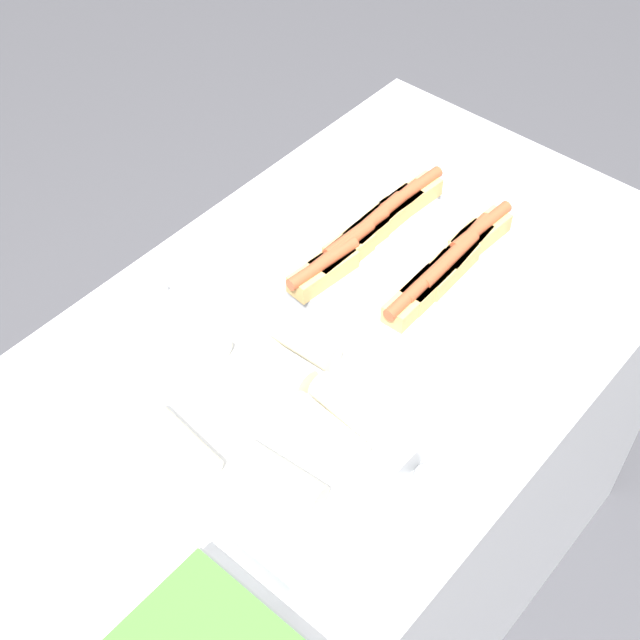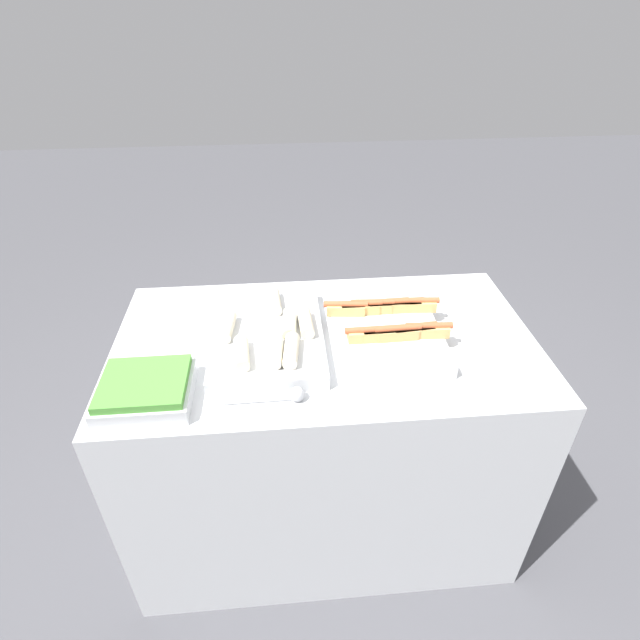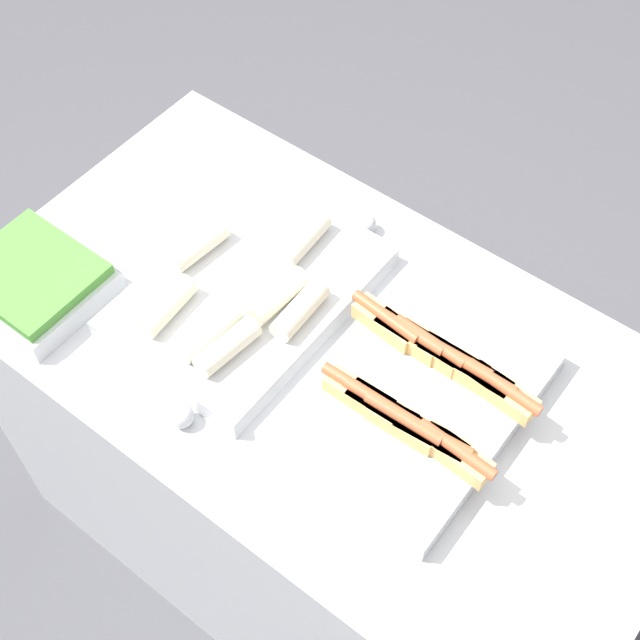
{
  "view_description": "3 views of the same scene",
  "coord_description": "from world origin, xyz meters",
  "px_view_note": "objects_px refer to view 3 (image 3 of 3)",
  "views": [
    {
      "loc": [
        -0.74,
        -0.62,
        2.09
      ],
      "look_at": [
        -0.02,
        0.0,
        1.03
      ],
      "focal_mm": 50.0,
      "sensor_mm": 36.0,
      "label": 1
    },
    {
      "loc": [
        -0.14,
        -1.36,
        1.97
      ],
      "look_at": [
        -0.02,
        0.0,
        1.03
      ],
      "focal_mm": 28.0,
      "sensor_mm": 36.0,
      "label": 2
    },
    {
      "loc": [
        0.57,
        -0.76,
        2.38
      ],
      "look_at": [
        -0.02,
        0.0,
        1.03
      ],
      "focal_mm": 50.0,
      "sensor_mm": 36.0,
      "label": 3
    }
  ],
  "objects_px": {
    "tray_hotdogs": "(418,394)",
    "tray_wraps": "(248,293)",
    "tray_side_front": "(34,281)",
    "serving_spoon_near": "(174,411)",
    "serving_spoon_far": "(359,221)"
  },
  "relations": [
    {
      "from": "tray_wraps",
      "to": "serving_spoon_far",
      "type": "height_order",
      "value": "tray_wraps"
    },
    {
      "from": "tray_wraps",
      "to": "serving_spoon_near",
      "type": "xyz_separation_m",
      "value": [
        0.06,
        -0.28,
        -0.01
      ]
    },
    {
      "from": "serving_spoon_near",
      "to": "serving_spoon_far",
      "type": "xyz_separation_m",
      "value": [
        -0.0,
        0.58,
        0.0
      ]
    },
    {
      "from": "serving_spoon_near",
      "to": "tray_hotdogs",
      "type": "bearing_deg",
      "value": 40.79
    },
    {
      "from": "tray_hotdogs",
      "to": "serving_spoon_far",
      "type": "bearing_deg",
      "value": 139.92
    },
    {
      "from": "tray_hotdogs",
      "to": "serving_spoon_near",
      "type": "xyz_separation_m",
      "value": [
        -0.34,
        -0.29,
        -0.02
      ]
    },
    {
      "from": "tray_side_front",
      "to": "serving_spoon_near",
      "type": "bearing_deg",
      "value": -5.84
    },
    {
      "from": "tray_hotdogs",
      "to": "tray_wraps",
      "type": "xyz_separation_m",
      "value": [
        -0.4,
        -0.01,
        -0.0
      ]
    },
    {
      "from": "tray_hotdogs",
      "to": "tray_side_front",
      "type": "xyz_separation_m",
      "value": [
        -0.75,
        -0.25,
        -0.0
      ]
    },
    {
      "from": "tray_wraps",
      "to": "serving_spoon_far",
      "type": "xyz_separation_m",
      "value": [
        0.06,
        0.3,
        -0.01
      ]
    },
    {
      "from": "serving_spoon_near",
      "to": "serving_spoon_far",
      "type": "height_order",
      "value": "same"
    },
    {
      "from": "tray_hotdogs",
      "to": "tray_wraps",
      "type": "relative_size",
      "value": 0.94
    },
    {
      "from": "tray_hotdogs",
      "to": "serving_spoon_far",
      "type": "xyz_separation_m",
      "value": [
        -0.34,
        0.29,
        -0.02
      ]
    },
    {
      "from": "tray_side_front",
      "to": "serving_spoon_near",
      "type": "xyz_separation_m",
      "value": [
        0.42,
        -0.04,
        -0.02
      ]
    },
    {
      "from": "tray_hotdogs",
      "to": "tray_wraps",
      "type": "height_order",
      "value": "tray_hotdogs"
    }
  ]
}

